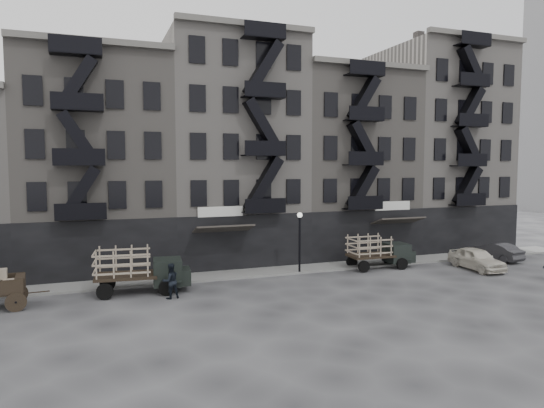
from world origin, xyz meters
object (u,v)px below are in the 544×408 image
object	(u,v)px
stake_truck_west	(140,267)
car_east	(477,259)
car_far	(495,251)
pedestrian_mid	(170,281)
stake_truck_east	(379,249)

from	to	relation	value
stake_truck_west	car_east	xyz separation A→B (m)	(23.37, -1.75, -0.77)
car_far	pedestrian_mid	bearing A→B (deg)	-2.28
stake_truck_east	pedestrian_mid	xyz separation A→B (m)	(-15.49, -2.88, -0.40)
stake_truck_east	pedestrian_mid	world-z (taller)	stake_truck_east
car_far	stake_truck_east	bearing A→B (deg)	-10.67
stake_truck_west	stake_truck_east	world-z (taller)	stake_truck_west
stake_truck_west	car_east	world-z (taller)	stake_truck_west
pedestrian_mid	car_east	bearing A→B (deg)	166.33
car_east	car_far	size ratio (longest dim) A/B	1.09
car_east	stake_truck_east	bearing A→B (deg)	158.95
stake_truck_east	car_far	distance (m)	10.35
car_far	pedestrian_mid	size ratio (longest dim) A/B	2.11
stake_truck_east	car_east	world-z (taller)	stake_truck_east
stake_truck_east	car_east	distance (m)	6.99
stake_truck_east	stake_truck_west	bearing A→B (deg)	-173.58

